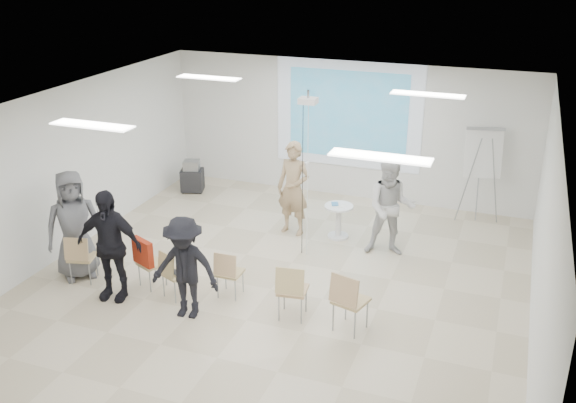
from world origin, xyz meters
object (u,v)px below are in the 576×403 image
(chair_right_far, at_px, (348,298))
(chair_right_inner, at_px, (292,288))
(audience_mid, at_px, (184,261))
(chair_far_left, at_px, (80,255))
(player_left, at_px, (293,182))
(av_cart, at_px, (192,177))
(laptop, at_px, (177,271))
(player_right, at_px, (391,202))
(audience_outer, at_px, (73,219))
(audience_left, at_px, (108,237))
(chair_center, at_px, (228,271))
(pedestal_table, at_px, (338,219))
(flipchart_easel, at_px, (483,154))
(chair_left_inner, at_px, (172,271))
(chair_left_mid, at_px, (148,261))

(chair_right_far, bearing_deg, chair_right_inner, -167.01)
(chair_right_inner, relative_size, audience_mid, 0.50)
(chair_far_left, bearing_deg, player_left, 34.72)
(chair_right_far, distance_m, av_cart, 6.44)
(chair_right_far, bearing_deg, laptop, -165.87)
(player_right, height_order, audience_outer, audience_outer)
(laptop, bearing_deg, audience_mid, 156.54)
(audience_left, bearing_deg, av_cart, 95.61)
(chair_far_left, height_order, audience_mid, audience_mid)
(chair_center, bearing_deg, av_cart, 124.17)
(laptop, distance_m, audience_left, 1.19)
(pedestal_table, xyz_separation_m, flipchart_easel, (2.42, 1.70, 1.07))
(chair_left_inner, height_order, chair_center, chair_left_inner)
(audience_left, bearing_deg, laptop, 14.49)
(chair_right_far, bearing_deg, chair_center, -172.91)
(player_left, relative_size, av_cart, 2.83)
(player_right, distance_m, chair_center, 3.23)
(audience_mid, bearing_deg, player_left, 76.53)
(chair_left_inner, bearing_deg, player_right, 67.73)
(laptop, height_order, audience_mid, audience_mid)
(laptop, bearing_deg, player_right, -112.88)
(pedestal_table, bearing_deg, player_right, -17.96)
(player_left, xyz_separation_m, chair_far_left, (-2.62, -3.09, -0.54))
(laptop, distance_m, flipchart_easel, 6.40)
(audience_left, xyz_separation_m, flipchart_easel, (5.16, 5.09, 0.40))
(chair_left_mid, distance_m, flipchart_easel, 6.73)
(player_right, xyz_separation_m, chair_right_far, (-0.02, -2.72, -0.44))
(chair_center, xyz_separation_m, chair_right_inner, (1.16, -0.26, 0.06))
(audience_left, bearing_deg, chair_center, 12.31)
(chair_right_inner, xyz_separation_m, audience_mid, (-1.52, -0.44, 0.38))
(chair_left_inner, height_order, chair_right_inner, chair_right_inner)
(flipchart_easel, distance_m, av_cart, 6.33)
(chair_left_inner, bearing_deg, av_cart, 138.54)
(laptop, relative_size, audience_mid, 0.16)
(chair_right_far, bearing_deg, av_cart, 153.64)
(player_left, xyz_separation_m, chair_right_far, (1.91, -2.97, -0.48))
(chair_center, xyz_separation_m, chair_right_far, (2.04, -0.29, 0.09))
(chair_left_mid, xyz_separation_m, audience_outer, (-1.33, -0.06, 0.57))
(audience_left, xyz_separation_m, av_cart, (-1.05, 4.60, -0.71))
(chair_left_mid, bearing_deg, audience_outer, -153.24)
(chair_right_far, relative_size, flipchart_easel, 0.49)
(chair_left_inner, bearing_deg, chair_center, 45.58)
(flipchart_easel, height_order, av_cart, flipchart_easel)
(audience_left, distance_m, flipchart_easel, 7.26)
(audience_left, relative_size, flipchart_easel, 1.06)
(player_left, distance_m, chair_left_mid, 3.26)
(chair_center, xyz_separation_m, laptop, (-0.78, -0.24, -0.04))
(pedestal_table, relative_size, audience_mid, 0.39)
(chair_center, bearing_deg, flipchart_easel, 51.71)
(chair_left_inner, relative_size, laptop, 2.73)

